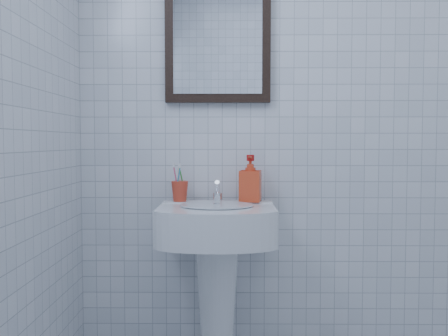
{
  "coord_description": "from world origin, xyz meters",
  "views": [
    {
      "loc": [
        -0.38,
        -1.21,
        1.05
      ],
      "look_at": [
        -0.4,
        0.86,
        0.94
      ],
      "focal_mm": 40.0,
      "sensor_mm": 36.0,
      "label": 1
    }
  ],
  "objects": [
    {
      "name": "wall_back",
      "position": [
        0.0,
        1.2,
        1.25
      ],
      "size": [
        2.2,
        0.02,
        2.5
      ],
      "primitive_type": "cube",
      "color": "white",
      "rests_on": "ground"
    },
    {
      "name": "washbasin",
      "position": [
        -0.43,
        0.98,
        0.52
      ],
      "size": [
        0.51,
        0.37,
        0.78
      ],
      "color": "white",
      "rests_on": "ground"
    },
    {
      "name": "faucet",
      "position": [
        -0.43,
        1.08,
        0.82
      ],
      "size": [
        0.04,
        0.09,
        0.1
      ],
      "color": "white",
      "rests_on": "washbasin"
    },
    {
      "name": "toothbrush_cup",
      "position": [
        -0.61,
        1.1,
        0.82
      ],
      "size": [
        0.09,
        0.09,
        0.09
      ],
      "primitive_type": null,
      "rotation": [
        0.0,
        0.0,
        0.1
      ],
      "color": "red",
      "rests_on": "washbasin"
    },
    {
      "name": "soap_dispenser",
      "position": [
        -0.28,
        1.09,
        0.88
      ],
      "size": [
        0.11,
        0.11,
        0.21
      ],
      "primitive_type": "imported",
      "rotation": [
        0.0,
        0.0,
        -0.16
      ],
      "color": "red",
      "rests_on": "washbasin"
    },
    {
      "name": "wall_mirror",
      "position": [
        -0.43,
        1.18,
        1.55
      ],
      "size": [
        0.5,
        0.04,
        0.62
      ],
      "color": "black",
      "rests_on": "wall_back"
    }
  ]
}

